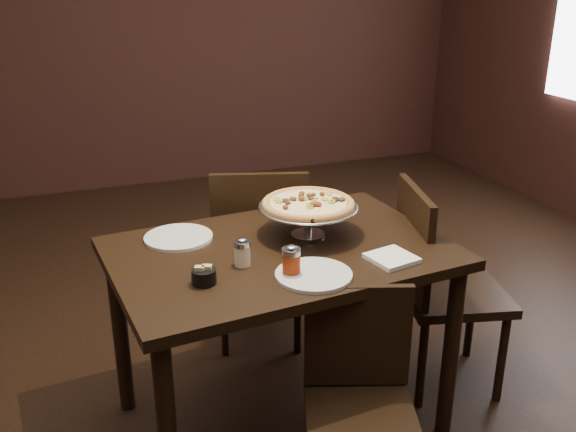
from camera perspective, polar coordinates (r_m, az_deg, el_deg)
name	(u,v)px	position (r m, az deg, el deg)	size (l,w,h in m)	color
room	(286,95)	(2.33, -0.20, 10.69)	(6.04, 7.04, 2.84)	black
dining_table	(281,273)	(2.54, -0.66, -5.07)	(1.36, 0.97, 0.81)	black
pizza_stand	(308,204)	(2.56, 1.80, 1.05)	(0.40, 0.40, 0.17)	#B4B5BC
parmesan_shaker	(242,252)	(2.34, -4.09, -3.26)	(0.06, 0.06, 0.11)	#F1E4BC
pepper_flake_shaker	(291,261)	(2.26, 0.30, -4.06)	(0.07, 0.07, 0.12)	maroon
packet_caddy	(204,276)	(2.23, -7.49, -5.29)	(0.09, 0.09, 0.07)	black
napkin_stack	(392,258)	(2.42, 9.21, -3.71)	(0.16, 0.16, 0.02)	white
plate_left	(178,237)	(2.61, -9.71, -1.89)	(0.27, 0.27, 0.01)	silver
plate_near	(314,275)	(2.27, 2.30, -5.25)	(0.27, 0.27, 0.01)	silver
serving_spatula	(310,217)	(2.45, 1.94, -0.05)	(0.13, 0.13, 0.02)	#B4B5BC
chair_far	(260,250)	(3.17, -2.53, -3.05)	(0.56, 0.56, 0.96)	black
chair_near	(359,394)	(2.33, 6.37, -15.49)	(0.48, 0.48, 0.81)	black
chair_side	(437,281)	(2.95, 13.15, -5.63)	(0.54, 0.54, 0.96)	black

